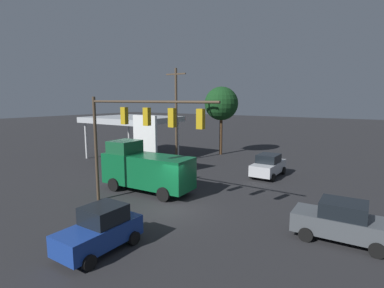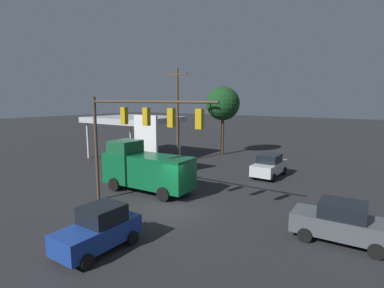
% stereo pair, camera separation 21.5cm
% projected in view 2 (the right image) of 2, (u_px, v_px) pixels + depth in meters
% --- Properties ---
extents(ground_plane, '(200.00, 200.00, 0.00)m').
position_uv_depth(ground_plane, '(174.00, 208.00, 18.43)').
color(ground_plane, '#262628').
extents(traffic_signal_assembly, '(9.09, 0.43, 6.78)m').
position_uv_depth(traffic_signal_assembly, '(137.00, 125.00, 17.12)').
color(traffic_signal_assembly, '#473828').
rests_on(traffic_signal_assembly, ground).
extents(utility_pole, '(2.40, 0.26, 9.76)m').
position_uv_depth(utility_pole, '(177.00, 113.00, 31.20)').
color(utility_pole, '#473828').
rests_on(utility_pole, ground).
extents(gas_station_canopy, '(9.11, 7.88, 4.65)m').
position_uv_depth(gas_station_canopy, '(134.00, 120.00, 33.84)').
color(gas_station_canopy, '#B2B7BC').
rests_on(gas_station_canopy, ground).
extents(price_sign, '(2.49, 0.27, 5.28)m').
position_uv_depth(price_sign, '(146.00, 137.00, 25.51)').
color(price_sign, silver).
rests_on(price_sign, ground).
extents(sedan_waiting, '(4.46, 2.17, 1.93)m').
position_uv_depth(sedan_waiting, '(342.00, 222.00, 13.90)').
color(sedan_waiting, '#474C51').
rests_on(sedan_waiting, ground).
extents(delivery_truck, '(6.91, 2.82, 3.58)m').
position_uv_depth(delivery_truck, '(146.00, 168.00, 21.51)').
color(delivery_truck, '#0C592D').
rests_on(delivery_truck, ground).
extents(hatchback_crossing, '(1.96, 3.80, 1.97)m').
position_uv_depth(hatchback_crossing, '(99.00, 229.00, 13.18)').
color(hatchback_crossing, navy).
rests_on(hatchback_crossing, ground).
extents(sedan_far, '(2.06, 4.40, 1.93)m').
position_uv_depth(sedan_far, '(269.00, 166.00, 25.73)').
color(sedan_far, silver).
rests_on(sedan_far, ground).
extents(street_tree, '(3.97, 3.97, 8.09)m').
position_uv_depth(street_tree, '(223.00, 104.00, 35.30)').
color(street_tree, '#4C331E').
rests_on(street_tree, ground).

